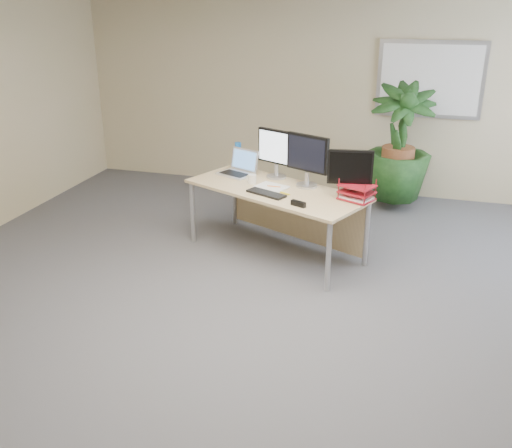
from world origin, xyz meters
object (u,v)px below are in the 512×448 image
(floor_plant, at_px, (398,151))
(monitor_left, at_px, (277,151))
(desk, at_px, (282,200))
(monitor_right, at_px, (308,157))
(laptop, at_px, (239,168))

(floor_plant, xyz_separation_m, monitor_left, (-1.20, -1.35, 0.26))
(desk, distance_m, floor_plant, 1.95)
(floor_plant, bearing_deg, monitor_right, -118.15)
(desk, height_order, monitor_right, monitor_right)
(floor_plant, bearing_deg, desk, -123.61)
(monitor_right, bearing_deg, monitor_left, 151.38)
(floor_plant, distance_m, monitor_left, 1.83)
(desk, xyz_separation_m, monitor_right, (0.24, 0.06, 0.46))
(desk, distance_m, laptop, 0.66)
(floor_plant, height_order, monitor_left, floor_plant)
(monitor_right, relative_size, laptop, 1.17)
(laptop, bearing_deg, desk, -27.08)
(desk, bearing_deg, monitor_right, 14.41)
(laptop, bearing_deg, monitor_right, -15.52)
(floor_plant, height_order, laptop, floor_plant)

